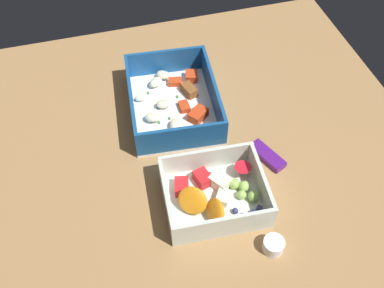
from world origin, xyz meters
The scene contains 5 objects.
table_surface centered at (0.00, 0.00, 1.00)cm, with size 80.00×80.00×2.00cm, color #9E7547.
pasta_container centered at (-12.86, -1.75, 3.85)cm, with size 22.20×17.72×6.04cm.
fruit_bowl centered at (8.72, -0.36, 3.84)cm, with size 14.31×16.75×5.40cm.
candy_bar centered at (3.01, 10.95, 2.60)cm, with size 7.00×2.40×1.20cm, color #51197A.
paper_cup_liner centered at (19.12, 5.47, 3.06)cm, with size 3.20×3.20×2.12cm, color white.
Camera 1 is at (43.31, -13.76, 62.47)cm, focal length 40.61 mm.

